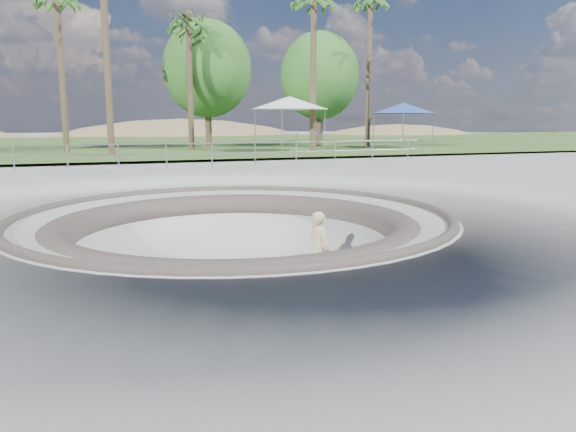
% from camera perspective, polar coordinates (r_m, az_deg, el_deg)
% --- Properties ---
extents(ground, '(180.00, 180.00, 0.00)m').
position_cam_1_polar(ground, '(13.31, -5.52, 0.07)').
color(ground, '#ABABA6').
rests_on(ground, ground).
extents(skate_bowl, '(14.00, 14.00, 4.10)m').
position_cam_1_polar(skate_bowl, '(13.74, -5.39, -7.47)').
color(skate_bowl, '#ABABA6').
rests_on(skate_bowl, ground).
extents(grass_strip, '(180.00, 36.00, 0.12)m').
position_cam_1_polar(grass_strip, '(46.88, -15.70, 7.05)').
color(grass_strip, '#355321').
rests_on(grass_strip, ground).
extents(distant_hills, '(103.20, 45.00, 28.60)m').
position_cam_1_polar(distant_hills, '(70.86, -13.67, 2.11)').
color(distant_hills, '#806244').
rests_on(distant_hills, ground).
extents(safety_railing, '(25.00, 0.06, 1.03)m').
position_cam_1_polar(safety_railing, '(24.98, -12.25, 6.08)').
color(safety_railing, gray).
rests_on(safety_railing, ground).
extents(skateboard, '(0.80, 0.35, 0.08)m').
position_cam_1_polar(skateboard, '(14.14, 3.13, -6.96)').
color(skateboard, brown).
rests_on(skateboard, ground).
extents(skater, '(0.62, 0.77, 1.83)m').
position_cam_1_polar(skater, '(13.90, 3.17, -3.28)').
color(skater, '#CEAD85').
rests_on(skater, skateboard).
extents(canopy_white, '(6.34, 6.34, 3.30)m').
position_cam_1_polar(canopy_white, '(34.75, 0.16, 11.41)').
color(canopy_white, gray).
rests_on(canopy_white, ground).
extents(canopy_blue, '(5.80, 5.80, 3.02)m').
position_cam_1_polar(canopy_blue, '(39.84, 11.66, 10.67)').
color(canopy_blue, gray).
rests_on(canopy_blue, ground).
extents(palm_b, '(2.60, 2.60, 9.99)m').
position_cam_1_polar(palm_b, '(36.18, -22.44, 19.62)').
color(palm_b, brown).
rests_on(palm_b, ground).
extents(palm_d, '(2.60, 2.60, 9.13)m').
position_cam_1_polar(palm_d, '(37.36, -10.11, 18.62)').
color(palm_d, brown).
rests_on(palm_d, ground).
extents(palm_e, '(2.60, 2.60, 10.14)m').
position_cam_1_polar(palm_e, '(35.10, 2.64, 20.87)').
color(palm_e, brown).
rests_on(palm_e, ground).
extents(palm_f, '(2.60, 2.60, 11.28)m').
position_cam_1_polar(palm_f, '(41.49, 8.39, 20.55)').
color(palm_f, brown).
rests_on(palm_f, ground).
extents(bushy_tree_mid, '(6.04, 5.49, 8.72)m').
position_cam_1_polar(bushy_tree_mid, '(39.91, -8.21, 14.58)').
color(bushy_tree_mid, brown).
rests_on(bushy_tree_mid, ground).
extents(bushy_tree_right, '(5.65, 5.14, 8.15)m').
position_cam_1_polar(bushy_tree_right, '(41.01, 3.27, 14.04)').
color(bushy_tree_right, brown).
rests_on(bushy_tree_right, ground).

